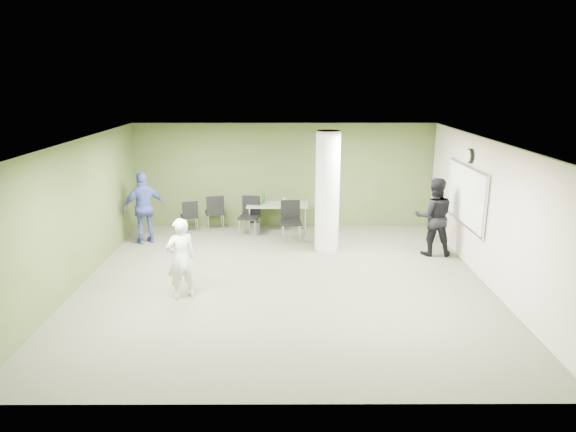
{
  "coord_description": "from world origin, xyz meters",
  "views": [
    {
      "loc": [
        0.05,
        -9.58,
        3.96
      ],
      "look_at": [
        0.08,
        1.0,
        1.09
      ],
      "focal_mm": 32.0,
      "sensor_mm": 36.0,
      "label": 1
    }
  ],
  "objects_px": {
    "folding_table": "(277,206)",
    "chair_back_left": "(190,214)",
    "man_black": "(434,217)",
    "man_blue": "(145,208)",
    "woman_white": "(181,259)"
  },
  "relations": [
    {
      "from": "folding_table",
      "to": "chair_back_left",
      "type": "height_order",
      "value": "folding_table"
    },
    {
      "from": "woman_white",
      "to": "man_blue",
      "type": "bearing_deg",
      "value": -96.41
    },
    {
      "from": "woman_white",
      "to": "man_black",
      "type": "distance_m",
      "value": 5.79
    },
    {
      "from": "chair_back_left",
      "to": "man_black",
      "type": "height_order",
      "value": "man_black"
    },
    {
      "from": "woman_white",
      "to": "man_blue",
      "type": "height_order",
      "value": "man_blue"
    },
    {
      "from": "chair_back_left",
      "to": "man_blue",
      "type": "distance_m",
      "value": 1.33
    },
    {
      "from": "woman_white",
      "to": "man_blue",
      "type": "xyz_separation_m",
      "value": [
        -1.52,
        3.26,
        0.13
      ]
    },
    {
      "from": "folding_table",
      "to": "chair_back_left",
      "type": "xyz_separation_m",
      "value": [
        -2.3,
        -0.03,
        -0.21
      ]
    },
    {
      "from": "chair_back_left",
      "to": "man_black",
      "type": "distance_m",
      "value": 6.16
    },
    {
      "from": "man_black",
      "to": "woman_white",
      "type": "bearing_deg",
      "value": 28.65
    },
    {
      "from": "chair_back_left",
      "to": "woman_white",
      "type": "distance_m",
      "value": 4.2
    },
    {
      "from": "folding_table",
      "to": "man_black",
      "type": "height_order",
      "value": "man_black"
    },
    {
      "from": "folding_table",
      "to": "man_blue",
      "type": "bearing_deg",
      "value": -162.73
    },
    {
      "from": "folding_table",
      "to": "man_black",
      "type": "relative_size",
      "value": 0.89
    },
    {
      "from": "chair_back_left",
      "to": "man_blue",
      "type": "xyz_separation_m",
      "value": [
        -0.92,
        -0.88,
        0.39
      ]
    }
  ]
}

